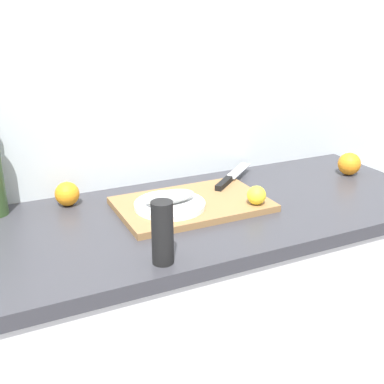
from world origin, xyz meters
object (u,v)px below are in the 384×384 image
at_px(fish_fillet, 170,197).
at_px(chef_knife, 229,178).
at_px(cutting_board, 192,204).
at_px(white_plate, 170,205).
at_px(pepper_mill, 162,233).
at_px(orange_0, 67,194).
at_px(lemon_0, 257,195).

height_order(fish_fillet, chef_knife, fish_fillet).
bearing_deg(cutting_board, white_plate, -169.97).
distance_m(fish_fillet, pepper_mill, 0.29).
height_order(white_plate, orange_0, orange_0).
height_order(cutting_board, chef_knife, chef_knife).
height_order(white_plate, fish_fillet, fish_fillet).
bearing_deg(orange_0, chef_knife, -7.43).
height_order(cutting_board, white_plate, white_plate).
bearing_deg(fish_fillet, pepper_mill, -116.09).
height_order(fish_fillet, pepper_mill, pepper_mill).
bearing_deg(fish_fillet, cutting_board, 10.03).
distance_m(cutting_board, chef_knife, 0.22).
bearing_deg(white_plate, cutting_board, 10.03).
bearing_deg(cutting_board, pepper_mill, -126.98).
bearing_deg(pepper_mill, lemon_0, 24.88).
xyz_separation_m(fish_fillet, lemon_0, (0.24, -0.09, -0.00)).
distance_m(cutting_board, orange_0, 0.38).
relative_size(white_plate, lemon_0, 3.69).
bearing_deg(lemon_0, chef_knife, 82.13).
xyz_separation_m(white_plate, chef_knife, (0.27, 0.12, 0.00)).
bearing_deg(lemon_0, orange_0, 150.62).
bearing_deg(lemon_0, white_plate, 159.98).
bearing_deg(orange_0, white_plate, -36.84).
bearing_deg(cutting_board, fish_fillet, -169.97).
distance_m(chef_knife, pepper_mill, 0.56).
relative_size(chef_knife, orange_0, 3.21).
distance_m(cutting_board, lemon_0, 0.20).
xyz_separation_m(orange_0, pepper_mill, (0.13, -0.45, 0.04)).
bearing_deg(chef_knife, pepper_mill, -176.58).
bearing_deg(cutting_board, lemon_0, -32.02).
distance_m(white_plate, pepper_mill, 0.29).
bearing_deg(cutting_board, orange_0, 151.95).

